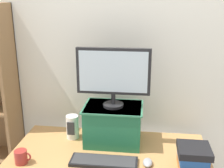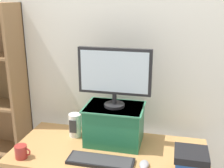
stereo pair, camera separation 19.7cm
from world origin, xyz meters
TOP-DOWN VIEW (x-y plane):
  - back_wall at (0.00, 0.48)m, footprint 7.00×0.08m
  - desk at (0.00, 0.00)m, footprint 1.43×0.67m
  - riser_box at (0.01, 0.14)m, footprint 0.44×0.33m
  - computer_monitor at (0.01, 0.13)m, footprint 0.54×0.15m
  - keyboard at (-0.02, -0.17)m, footprint 0.46×0.15m
  - computer_mouse at (0.28, -0.15)m, footprint 0.06×0.10m
  - book_stack at (0.57, -0.16)m, footprint 0.21×0.24m
  - coffee_mug at (-0.58, -0.24)m, footprint 0.12×0.09m
  - desk_speaker at (-0.32, 0.16)m, footprint 0.10×0.10m

SIDE VIEW (x-z plane):
  - desk at x=0.00m, z-range 0.29..1.05m
  - keyboard at x=-0.02m, z-range 0.76..0.78m
  - computer_mouse at x=0.28m, z-range 0.76..0.79m
  - coffee_mug at x=-0.58m, z-range 0.76..0.85m
  - book_stack at x=0.57m, z-range 0.76..0.92m
  - desk_speaker at x=-0.32m, z-range 0.76..0.95m
  - riser_box at x=0.01m, z-range 0.76..1.06m
  - back_wall at x=0.00m, z-range 0.00..2.60m
  - computer_monitor at x=0.01m, z-range 1.09..1.53m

